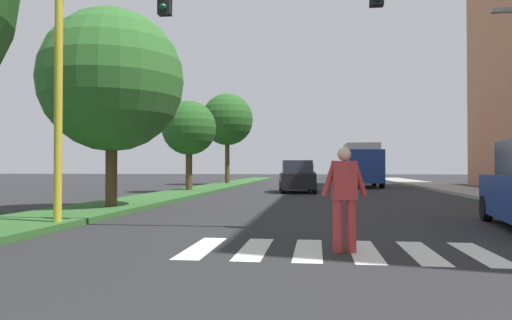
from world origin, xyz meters
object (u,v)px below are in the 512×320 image
object	(u,v)px
tree_mid	(112,81)
traffic_light_gantry	(162,32)
pedestrian_performer	(344,194)
sedan_midblock	(297,178)
sedan_distant	(304,175)
tree_distant	(227,120)
tree_far	(189,128)
truck_box_delivery	(362,164)

from	to	relation	value
tree_mid	traffic_light_gantry	distance (m)	5.16
pedestrian_performer	sedan_midblock	bearing A→B (deg)	94.73
sedan_midblock	sedan_distant	world-z (taller)	sedan_midblock
sedan_midblock	tree_mid	bearing A→B (deg)	-113.51
tree_distant	traffic_light_gantry	xyz separation A→B (m)	(3.69, -26.91, -0.84)
tree_distant	sedan_midblock	world-z (taller)	tree_distant
tree_mid	sedan_distant	distance (m)	27.02
tree_distant	sedan_distant	world-z (taller)	tree_distant
tree_far	sedan_midblock	size ratio (longest dim) A/B	1.15
sedan_distant	tree_far	bearing A→B (deg)	-111.14
traffic_light_gantry	tree_distant	bearing A→B (deg)	97.81
tree_far	traffic_light_gantry	xyz separation A→B (m)	(3.59, -15.21, 0.81)
tree_distant	truck_box_delivery	bearing A→B (deg)	-14.45
tree_far	tree_distant	world-z (taller)	tree_distant
tree_mid	traffic_light_gantry	world-z (taller)	tree_mid
pedestrian_performer	sedan_distant	bearing A→B (deg)	92.61
sedan_distant	truck_box_delivery	distance (m)	7.56
pedestrian_performer	sedan_midblock	distance (m)	18.62
pedestrian_performer	sedan_midblock	size ratio (longest dim) A/B	0.40
traffic_light_gantry	pedestrian_performer	size ratio (longest dim) A/B	4.93
traffic_light_gantry	sedan_distant	xyz separation A→B (m)	(2.31, 30.45, -3.56)
tree_mid	truck_box_delivery	xyz separation A→B (m)	(9.62, 20.10, -2.47)
tree_distant	sedan_distant	size ratio (longest dim) A/B	1.67
sedan_distant	pedestrian_performer	bearing A→B (deg)	-87.39
traffic_light_gantry	sedan_midblock	size ratio (longest dim) A/B	1.96
pedestrian_performer	sedan_distant	world-z (taller)	pedestrian_performer
traffic_light_gantry	truck_box_delivery	xyz separation A→B (m)	(6.58, 24.27, -2.70)
tree_mid	sedan_distant	bearing A→B (deg)	78.51
sedan_midblock	tree_distant	bearing A→B (deg)	119.37
tree_mid	truck_box_delivery	bearing A→B (deg)	64.43
tree_far	tree_distant	size ratio (longest dim) A/B	0.69
pedestrian_performer	tree_mid	bearing A→B (deg)	136.97
sedan_distant	tree_distant	bearing A→B (deg)	-149.47
tree_distant	sedan_distant	bearing A→B (deg)	30.53
tree_mid	tree_distant	distance (m)	22.78
truck_box_delivery	tree_distant	bearing A→B (deg)	165.55
truck_box_delivery	traffic_light_gantry	bearing A→B (deg)	-105.17
tree_distant	tree_far	bearing A→B (deg)	-89.50
sedan_distant	tree_mid	bearing A→B (deg)	-101.49
sedan_midblock	sedan_distant	xyz separation A→B (m)	(0.05, 14.10, -0.03)
traffic_light_gantry	truck_box_delivery	bearing A→B (deg)	74.83
tree_far	pedestrian_performer	distance (m)	19.09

